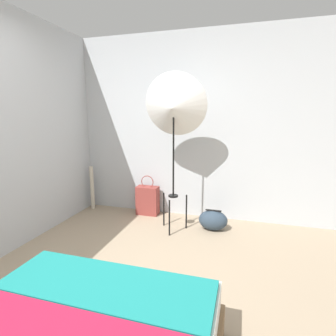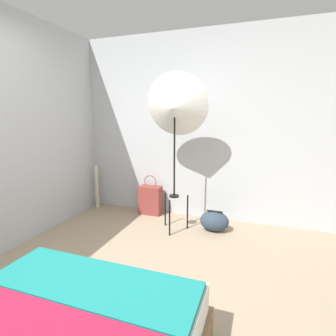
{
  "view_description": "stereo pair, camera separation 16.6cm",
  "coord_description": "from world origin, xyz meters",
  "px_view_note": "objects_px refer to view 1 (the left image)",
  "views": [
    {
      "loc": [
        0.89,
        -1.36,
        1.47
      ],
      "look_at": [
        0.05,
        1.52,
        0.87
      ],
      "focal_mm": 28.0,
      "sensor_mm": 36.0,
      "label": 1
    },
    {
      "loc": [
        1.05,
        -1.31,
        1.47
      ],
      "look_at": [
        0.05,
        1.52,
        0.87
      ],
      "focal_mm": 28.0,
      "sensor_mm": 36.0,
      "label": 2
    }
  ],
  "objects_px": {
    "paper_roll": "(92,188)",
    "tote_bag": "(148,200)",
    "photo_umbrella": "(174,107)",
    "duffel_bag": "(213,220)"
  },
  "relations": [
    {
      "from": "paper_roll",
      "to": "tote_bag",
      "type": "bearing_deg",
      "value": 0.59
    },
    {
      "from": "photo_umbrella",
      "to": "tote_bag",
      "type": "xyz_separation_m",
      "value": [
        -0.51,
        0.43,
        -1.35
      ]
    },
    {
      "from": "photo_umbrella",
      "to": "duffel_bag",
      "type": "xyz_separation_m",
      "value": [
        0.5,
        0.14,
        -1.44
      ]
    },
    {
      "from": "tote_bag",
      "to": "paper_roll",
      "type": "relative_size",
      "value": 0.87
    },
    {
      "from": "tote_bag",
      "to": "duffel_bag",
      "type": "xyz_separation_m",
      "value": [
        1.02,
        -0.28,
        -0.09
      ]
    },
    {
      "from": "photo_umbrella",
      "to": "duffel_bag",
      "type": "height_order",
      "value": "photo_umbrella"
    },
    {
      "from": "photo_umbrella",
      "to": "tote_bag",
      "type": "relative_size",
      "value": 3.31
    },
    {
      "from": "photo_umbrella",
      "to": "paper_roll",
      "type": "xyz_separation_m",
      "value": [
        -1.45,
        0.42,
        -1.22
      ]
    },
    {
      "from": "tote_bag",
      "to": "photo_umbrella",
      "type": "bearing_deg",
      "value": -39.6
    },
    {
      "from": "tote_bag",
      "to": "paper_roll",
      "type": "height_order",
      "value": "paper_roll"
    }
  ]
}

